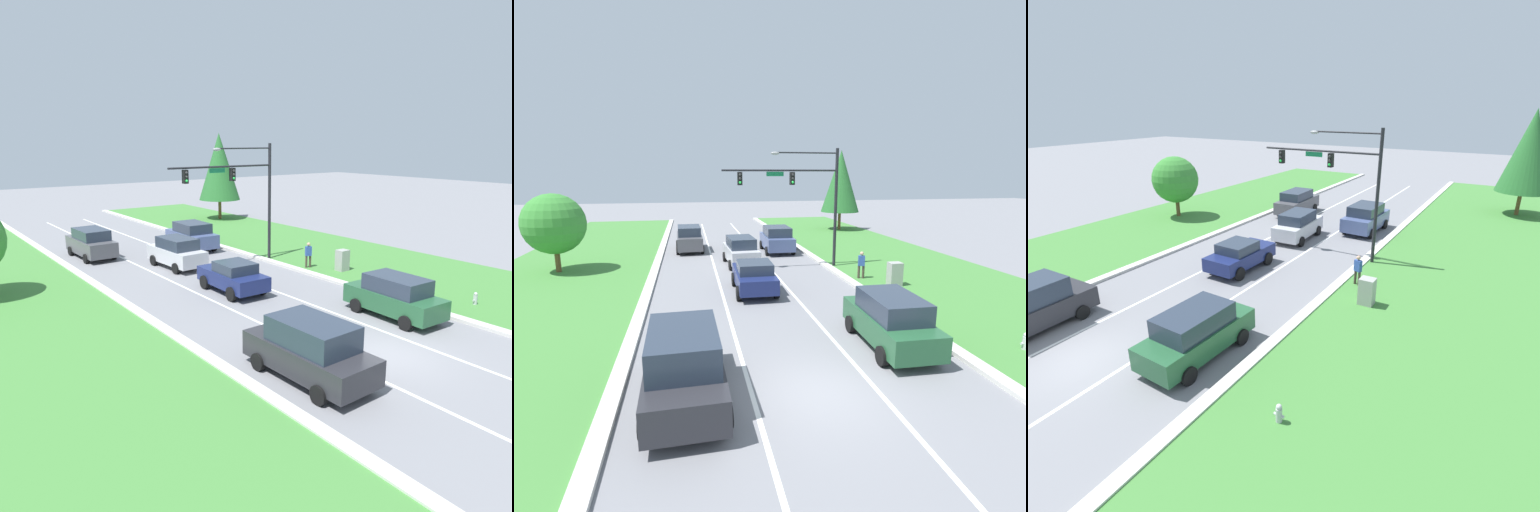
# 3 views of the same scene
# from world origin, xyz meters

# --- Properties ---
(ground_plane) EXTENTS (160.00, 160.00, 0.00)m
(ground_plane) POSITION_xyz_m (0.00, 0.00, 0.00)
(ground_plane) COLOR slate
(curb_strip_right) EXTENTS (0.50, 90.00, 0.15)m
(curb_strip_right) POSITION_xyz_m (5.65, 0.00, 0.07)
(curb_strip_right) COLOR beige
(curb_strip_right) RESTS_ON ground_plane
(grass_verge_right) EXTENTS (10.00, 90.00, 0.08)m
(grass_verge_right) POSITION_xyz_m (10.90, 0.00, 0.04)
(grass_verge_right) COLOR #427F38
(grass_verge_right) RESTS_ON ground_plane
(lane_stripe_inner_left) EXTENTS (0.14, 81.00, 0.01)m
(lane_stripe_inner_left) POSITION_xyz_m (-1.80, 0.00, 0.00)
(lane_stripe_inner_left) COLOR white
(lane_stripe_inner_left) RESTS_ON ground_plane
(lane_stripe_inner_right) EXTENTS (0.14, 81.00, 0.01)m
(lane_stripe_inner_right) POSITION_xyz_m (1.80, 0.00, 0.00)
(lane_stripe_inner_right) COLOR white
(lane_stripe_inner_right) RESTS_ON ground_plane
(traffic_signal_mast) EXTENTS (7.51, 0.41, 7.77)m
(traffic_signal_mast) POSITION_xyz_m (3.97, 14.97, 5.17)
(traffic_signal_mast) COLOR black
(traffic_signal_mast) RESTS_ON ground_plane
(graphite_suv) EXTENTS (2.24, 4.90, 2.02)m
(graphite_suv) POSITION_xyz_m (-3.39, 22.78, 1.03)
(graphite_suv) COLOR #4C4C51
(graphite_suv) RESTS_ON ground_plane
(navy_sedan) EXTENTS (2.22, 4.40, 1.68)m
(navy_sedan) POSITION_xyz_m (-0.11, 10.21, 0.87)
(navy_sedan) COLOR navy
(navy_sedan) RESTS_ON ground_plane
(slate_blue_suv) EXTENTS (2.39, 4.68, 2.04)m
(slate_blue_suv) POSITION_xyz_m (3.49, 20.91, 1.05)
(slate_blue_suv) COLOR #475684
(slate_blue_suv) RESTS_ON ground_plane
(charcoal_suv) EXTENTS (2.30, 4.88, 2.10)m
(charcoal_suv) POSITION_xyz_m (-3.64, 0.41, 1.06)
(charcoal_suv) COLOR #28282D
(charcoal_suv) RESTS_ON ground_plane
(silver_suv) EXTENTS (2.23, 4.60, 1.95)m
(silver_suv) POSITION_xyz_m (0.04, 16.77, 1.00)
(silver_suv) COLOR silver
(silver_suv) RESTS_ON ground_plane
(forest_suv) EXTENTS (2.20, 4.70, 1.94)m
(forest_suv) POSITION_xyz_m (3.62, 2.55, 0.99)
(forest_suv) COLOR #235633
(forest_suv) RESTS_ON ground_plane
(utility_cabinet) EXTENTS (0.70, 0.60, 1.37)m
(utility_cabinet) POSITION_xyz_m (7.68, 9.67, 0.69)
(utility_cabinet) COLOR #9E9E99
(utility_cabinet) RESTS_ON ground_plane
(pedestrian) EXTENTS (0.43, 0.33, 1.69)m
(pedestrian) POSITION_xyz_m (6.51, 11.49, 0.94)
(pedestrian) COLOR #42382D
(pedestrian) RESTS_ON ground_plane
(fire_hydrant) EXTENTS (0.34, 0.20, 0.70)m
(fire_hydrant) POSITION_xyz_m (8.08, 1.15, 0.34)
(fire_hydrant) COLOR #B7B7BC
(fire_hydrant) RESTS_ON ground_plane
(conifer_near_right_tree) EXTENTS (4.14, 4.14, 8.67)m
(conifer_near_right_tree) POSITION_xyz_m (13.03, 31.86, 5.36)
(conifer_near_right_tree) COLOR brown
(conifer_near_right_tree) RESTS_ON ground_plane
(oak_near_left_tree) EXTENTS (3.75, 3.75, 5.00)m
(oak_near_left_tree) POSITION_xyz_m (-11.56, 16.78, 3.12)
(oak_near_left_tree) COLOR brown
(oak_near_left_tree) RESTS_ON ground_plane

